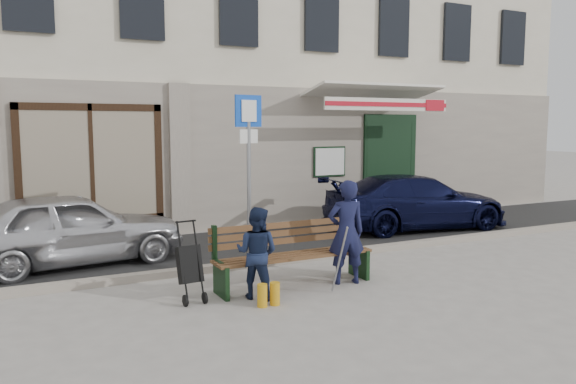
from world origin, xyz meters
TOP-DOWN VIEW (x-y plane):
  - ground at (0.00, 0.00)m, footprint 80.00×80.00m
  - asphalt_lane at (0.00, 3.10)m, footprint 60.00×3.20m
  - curb at (0.00, 1.50)m, footprint 60.00×0.18m
  - building at (0.01, 8.45)m, footprint 20.00×8.27m
  - car_silver at (-3.83, 2.97)m, footprint 3.83×1.92m
  - car_navy at (3.48, 3.04)m, footprint 4.41×2.24m
  - parking_sign at (-1.10, 1.82)m, footprint 0.52×0.15m
  - bench at (-1.11, 0.24)m, footprint 2.40×1.17m
  - man at (-0.32, 0.02)m, footprint 0.63×0.48m
  - woman at (-1.77, -0.03)m, footprint 0.76×0.76m
  - stroller at (-2.62, 0.24)m, footprint 0.33×0.45m

SIDE VIEW (x-z plane):
  - ground at x=0.00m, z-range 0.00..0.00m
  - asphalt_lane at x=0.00m, z-range 0.00..0.01m
  - curb at x=0.00m, z-range 0.00..0.12m
  - bench at x=-1.11m, z-range -0.03..0.95m
  - stroller at x=-2.62m, z-range -0.06..1.00m
  - car_navy at x=3.48m, z-range 0.00..1.23m
  - woman at x=-1.77m, z-range 0.00..1.24m
  - car_silver at x=-3.83m, z-range 0.00..1.25m
  - man at x=-0.32m, z-range 0.00..1.53m
  - parking_sign at x=-1.10m, z-range 0.50..3.31m
  - building at x=0.01m, z-range -0.03..9.97m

